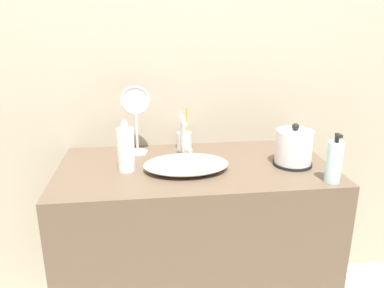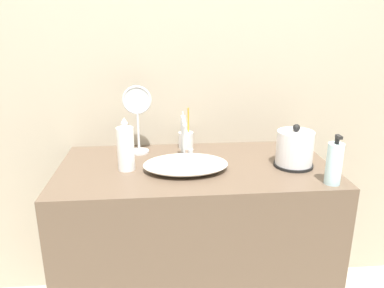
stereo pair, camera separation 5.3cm
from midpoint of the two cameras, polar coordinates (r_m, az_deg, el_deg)
name	(u,v)px [view 1 (the left image)]	position (r m, az deg, el deg)	size (l,w,h in m)	color
wall_back	(187,54)	(1.90, -1.66, 13.54)	(6.00, 0.04, 2.60)	#ADA38E
vanity_counter	(195,246)	(1.88, -0.40, -15.26)	(1.21, 0.63, 0.84)	brown
sink_basin	(186,164)	(1.62, -1.84, -3.13)	(0.37, 0.25, 0.05)	silver
faucet	(184,136)	(1.72, -2.14, 1.29)	(0.06, 0.14, 0.20)	silver
electric_kettle	(294,149)	(1.71, 14.37, -0.74)	(0.17, 0.17, 0.19)	black
toothbrush_cup	(184,140)	(1.89, -1.98, 0.64)	(0.07, 0.07, 0.21)	silver
lotion_bottle	(334,162)	(1.57, 19.94, -2.55)	(0.06, 0.06, 0.20)	silver
shampoo_bottle	(126,149)	(1.62, -10.98, -0.73)	(0.07, 0.07, 0.23)	white
vanity_mirror	(136,115)	(1.80, -9.36, 4.44)	(0.14, 0.09, 0.33)	silver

